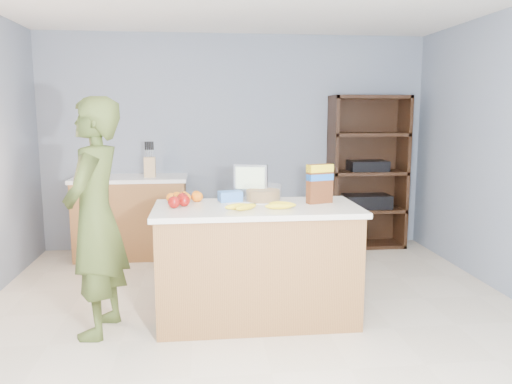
{
  "coord_description": "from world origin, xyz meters",
  "views": [
    {
      "loc": [
        -0.42,
        -3.41,
        1.6
      ],
      "look_at": [
        0.0,
        0.35,
        1.0
      ],
      "focal_mm": 35.0,
      "sensor_mm": 36.0,
      "label": 1
    }
  ],
  "objects": [
    {
      "name": "floor",
      "position": [
        0.0,
        0.0,
        0.0
      ],
      "size": [
        4.5,
        5.0,
        0.02
      ],
      "primitive_type": "cube",
      "color": "beige",
      "rests_on": "ground"
    },
    {
      "name": "walls",
      "position": [
        0.0,
        0.0,
        1.65
      ],
      "size": [
        4.52,
        5.02,
        2.51
      ],
      "color": "slate",
      "rests_on": "ground"
    },
    {
      "name": "counter_peninsula",
      "position": [
        0.0,
        0.3,
        0.42
      ],
      "size": [
        1.56,
        0.76,
        0.9
      ],
      "color": "brown",
      "rests_on": "ground"
    },
    {
      "name": "back_cabinet",
      "position": [
        -1.2,
        2.2,
        0.45
      ],
      "size": [
        1.24,
        0.62,
        0.9
      ],
      "color": "brown",
      "rests_on": "ground"
    },
    {
      "name": "shelving_unit",
      "position": [
        1.55,
        2.35,
        0.86
      ],
      "size": [
        0.9,
        0.4,
        1.8
      ],
      "color": "black",
      "rests_on": "ground"
    },
    {
      "name": "person",
      "position": [
        -1.17,
        0.19,
        0.86
      ],
      "size": [
        0.51,
        0.69,
        1.72
      ],
      "primitive_type": "imported",
      "rotation": [
        0.0,
        0.0,
        -1.74
      ],
      "color": "#3C491D",
      "rests_on": "ground"
    },
    {
      "name": "knife_block",
      "position": [
        -0.98,
        2.15,
        1.02
      ],
      "size": [
        0.12,
        0.1,
        0.31
      ],
      "color": "tan",
      "rests_on": "back_cabinet"
    },
    {
      "name": "envelopes",
      "position": [
        -0.01,
        0.39,
        0.9
      ],
      "size": [
        0.44,
        0.2,
        0.0
      ],
      "color": "white",
      "rests_on": "counter_peninsula"
    },
    {
      "name": "bananas",
      "position": [
        0.02,
        0.17,
        0.92
      ],
      "size": [
        0.55,
        0.23,
        0.05
      ],
      "color": "yellow",
      "rests_on": "counter_peninsula"
    },
    {
      "name": "apples",
      "position": [
        -0.58,
        0.35,
        0.94
      ],
      "size": [
        0.16,
        0.25,
        0.09
      ],
      "color": "maroon",
      "rests_on": "counter_peninsula"
    },
    {
      "name": "oranges",
      "position": [
        -0.53,
        0.54,
        0.94
      ],
      "size": [
        0.29,
        0.19,
        0.08
      ],
      "color": "orange",
      "rests_on": "counter_peninsula"
    },
    {
      "name": "blue_carton",
      "position": [
        -0.19,
        0.53,
        0.94
      ],
      "size": [
        0.2,
        0.15,
        0.08
      ],
      "primitive_type": "cube",
      "rotation": [
        0.0,
        0.0,
        0.2
      ],
      "color": "blue",
      "rests_on": "counter_peninsula"
    },
    {
      "name": "salad_bowl",
      "position": [
        0.07,
        0.52,
        0.96
      ],
      "size": [
        0.3,
        0.3,
        0.13
      ],
      "color": "#267219",
      "rests_on": "counter_peninsula"
    },
    {
      "name": "tv",
      "position": [
        -0.01,
        0.63,
        1.06
      ],
      "size": [
        0.28,
        0.13,
        0.28
      ],
      "color": "silver",
      "rests_on": "counter_peninsula"
    },
    {
      "name": "cereal_box",
      "position": [
        0.5,
        0.37,
        1.08
      ],
      "size": [
        0.22,
        0.14,
        0.31
      ],
      "color": "#592B14",
      "rests_on": "counter_peninsula"
    }
  ]
}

